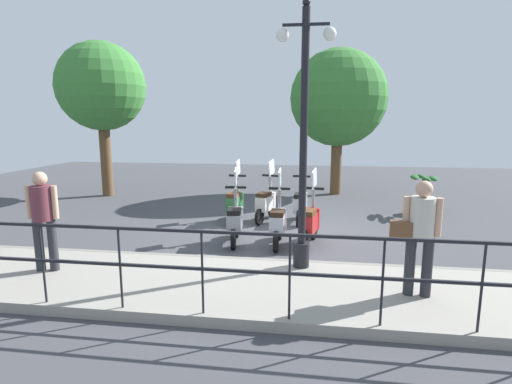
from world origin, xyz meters
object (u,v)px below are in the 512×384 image
at_px(pedestrian_with_bag, 419,230).
at_px(scooter_far_0, 300,204).
at_px(lamp_post_near, 303,155).
at_px(scooter_near_1, 278,222).
at_px(scooter_far_2, 235,203).
at_px(tree_large, 101,87).
at_px(potted_palm, 422,198).
at_px(scooter_near_2, 235,220).
at_px(scooter_far_1, 266,202).
at_px(tree_distant, 338,98).
at_px(scooter_near_0, 310,222).
at_px(pedestrian_distant, 43,214).

relative_size(pedestrian_with_bag, scooter_far_0, 1.03).
xyz_separation_m(lamp_post_near, scooter_near_1, (1.53, 0.52, -1.49)).
bearing_deg(lamp_post_near, scooter_near_1, 18.73).
relative_size(pedestrian_with_bag, scooter_far_2, 1.03).
xyz_separation_m(lamp_post_near, tree_large, (6.19, 6.71, 1.59)).
bearing_deg(tree_large, potted_palm, -97.77).
distance_m(lamp_post_near, scooter_far_2, 4.04).
relative_size(pedestrian_with_bag, scooter_near_2, 1.03).
bearing_deg(scooter_far_1, tree_distant, -8.39).
distance_m(pedestrian_with_bag, tree_distant, 8.76).
bearing_deg(potted_palm, pedestrian_with_bag, 165.03).
distance_m(tree_distant, scooter_far_2, 5.75).
distance_m(scooter_near_2, scooter_far_2, 1.80).
distance_m(scooter_near_2, scooter_far_1, 1.95).
distance_m(scooter_far_0, scooter_far_2, 1.63).
bearing_deg(lamp_post_near, potted_palm, -32.72).
height_order(potted_palm, scooter_near_2, scooter_near_2).
xyz_separation_m(scooter_near_0, scooter_near_1, (-0.13, 0.64, 0.00)).
xyz_separation_m(pedestrian_distant, scooter_far_0, (4.18, -3.88, -0.60)).
bearing_deg(scooter_far_0, tree_large, 70.61).
bearing_deg(scooter_far_1, tree_large, 81.12).
height_order(pedestrian_with_bag, scooter_near_2, pedestrian_with_bag).
relative_size(tree_distant, scooter_near_2, 3.16).
height_order(tree_distant, scooter_near_2, tree_distant).
relative_size(scooter_near_0, scooter_far_0, 1.00).
bearing_deg(scooter_far_0, scooter_far_2, 97.46).
bearing_deg(scooter_far_1, scooter_far_0, -74.72).
xyz_separation_m(tree_large, scooter_far_0, (-2.75, -6.58, -3.08)).
bearing_deg(tree_distant, pedestrian_with_bag, -175.66).
bearing_deg(tree_large, scooter_far_2, -120.09).
xyz_separation_m(lamp_post_near, scooter_far_1, (3.46, 0.99, -1.49)).
height_order(tree_distant, scooter_far_2, tree_distant).
bearing_deg(tree_distant, scooter_near_2, 158.69).
relative_size(lamp_post_near, scooter_far_1, 2.69).
xyz_separation_m(tree_distant, scooter_far_0, (-4.15, 1.07, -2.75)).
distance_m(scooter_far_1, scooter_far_2, 0.78).
xyz_separation_m(potted_palm, scooter_far_1, (-1.39, 4.10, 0.04)).
height_order(pedestrian_distant, scooter_far_2, pedestrian_distant).
bearing_deg(tree_large, scooter_near_2, -131.18).
height_order(potted_palm, scooter_near_1, scooter_near_1).
bearing_deg(tree_distant, scooter_far_2, 147.70).
height_order(tree_large, potted_palm, tree_large).
height_order(pedestrian_with_bag, scooter_near_1, pedestrian_with_bag).
bearing_deg(potted_palm, scooter_far_1, 108.75).
distance_m(tree_distant, potted_palm, 4.47).
relative_size(scooter_near_1, scooter_far_0, 1.00).
distance_m(potted_palm, scooter_far_1, 4.33).
relative_size(lamp_post_near, pedestrian_with_bag, 2.60).
bearing_deg(tree_distant, pedestrian_distant, 149.28).
distance_m(pedestrian_distant, scooter_far_2, 4.69).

